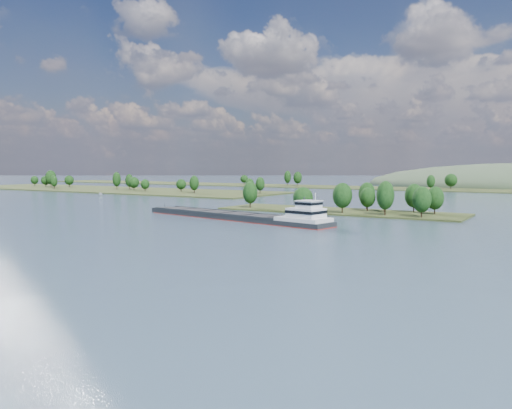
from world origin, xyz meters
The scene contains 6 objects.
ground centered at (0.00, 120.00, 0.00)m, with size 1800.00×1800.00×0.00m, color #314455.
tree_island centered at (6.09, 178.95, 3.88)m, with size 100.00×30.98×13.97m.
left_bank centered at (-229.47, 260.09, 0.92)m, with size 300.00×80.00×15.99m.
back_shoreline centered at (8.87, 399.88, 0.73)m, with size 900.00×60.00×15.10m.
cargo_barge centered at (-16.00, 133.96, 1.41)m, with size 83.28×25.38×11.21m.
motorboat centered at (-170.21, 204.08, 1.04)m, with size 2.02×5.38×2.08m, color silver.
Camera 1 is at (79.21, -10.08, 18.74)m, focal length 35.00 mm.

